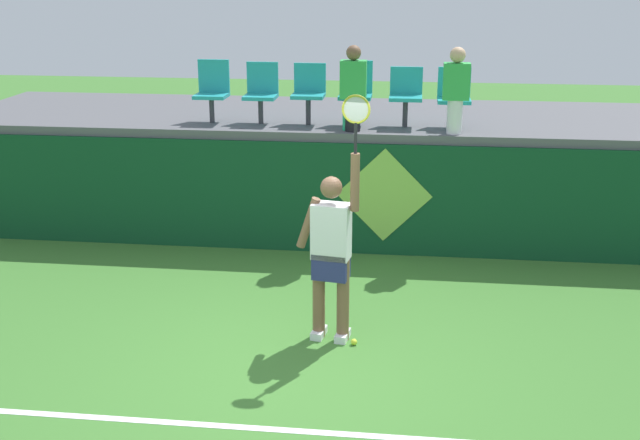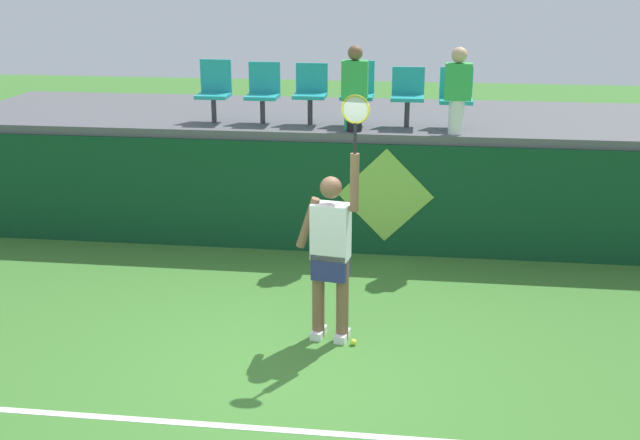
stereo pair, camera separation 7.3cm
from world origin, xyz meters
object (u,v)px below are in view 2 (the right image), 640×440
at_px(tennis_player, 331,249).
at_px(tennis_ball, 353,342).
at_px(water_bottle, 347,120).
at_px(spectator_0, 458,89).
at_px(stadium_chair_2, 311,90).
at_px(stadium_chair_4, 408,93).
at_px(stadium_chair_0, 214,89).
at_px(stadium_chair_3, 358,90).
at_px(stadium_chair_5, 456,95).
at_px(stadium_chair_1, 263,90).
at_px(spectator_1, 355,87).

xyz_separation_m(tennis_player, tennis_ball, (0.25, -0.14, -0.96)).
height_order(water_bottle, spectator_0, spectator_0).
bearing_deg(stadium_chair_2, stadium_chair_4, -0.14).
height_order(water_bottle, stadium_chair_0, stadium_chair_0).
bearing_deg(spectator_0, stadium_chair_2, 167.09).
height_order(tennis_ball, stadium_chair_3, stadium_chair_3).
xyz_separation_m(stadium_chair_5, spectator_0, (0.00, -0.45, 0.15)).
height_order(tennis_player, stadium_chair_5, tennis_player).
relative_size(stadium_chair_0, stadium_chair_3, 0.98).
distance_m(tennis_player, stadium_chair_5, 3.68).
distance_m(stadium_chair_0, stadium_chair_5, 3.33).
height_order(stadium_chair_2, stadium_chair_5, stadium_chair_2).
xyz_separation_m(tennis_player, stadium_chair_2, (-0.66, 3.27, 1.11)).
bearing_deg(water_bottle, stadium_chair_3, 75.81).
relative_size(stadium_chair_1, stadium_chair_3, 0.96).
xyz_separation_m(water_bottle, spectator_1, (0.10, -0.04, 0.45)).
bearing_deg(spectator_0, stadium_chair_4, 145.16).
xyz_separation_m(stadium_chair_4, spectator_0, (0.64, -0.45, 0.14)).
height_order(tennis_player, stadium_chair_0, tennis_player).
relative_size(stadium_chair_3, stadium_chair_4, 1.10).
bearing_deg(tennis_player, stadium_chair_4, 78.50).
distance_m(tennis_ball, stadium_chair_5, 4.11).
bearing_deg(tennis_ball, stadium_chair_3, 94.52).
distance_m(tennis_player, stadium_chair_0, 4.00).
xyz_separation_m(water_bottle, stadium_chair_5, (1.43, 0.40, 0.30)).
bearing_deg(stadium_chair_4, tennis_player, -101.50).
bearing_deg(water_bottle, spectator_1, -21.40).
height_order(stadium_chair_4, stadium_chair_5, stadium_chair_5).
relative_size(tennis_player, water_bottle, 9.31).
bearing_deg(stadium_chair_5, stadium_chair_4, -179.67).
height_order(water_bottle, stadium_chair_3, stadium_chair_3).
distance_m(stadium_chair_5, spectator_0, 0.48).
height_order(tennis_player, stadium_chair_1, tennis_player).
distance_m(stadium_chair_3, stadium_chair_4, 0.68).
relative_size(water_bottle, spectator_0, 0.25).
distance_m(tennis_ball, stadium_chair_1, 4.28).
bearing_deg(tennis_ball, stadium_chair_1, 114.84).
bearing_deg(stadium_chair_0, stadium_chair_3, -0.06).
height_order(stadium_chair_0, stadium_chair_2, stadium_chair_0).
height_order(tennis_player, stadium_chair_4, tennis_player).
distance_m(stadium_chair_0, stadium_chair_3, 2.00).
relative_size(stadium_chair_1, spectator_1, 0.74).
height_order(tennis_player, stadium_chair_3, tennis_player).
distance_m(water_bottle, stadium_chair_1, 1.31).
height_order(tennis_ball, spectator_0, spectator_0).
relative_size(stadium_chair_0, stadium_chair_5, 1.07).
distance_m(spectator_0, spectator_1, 1.33).
relative_size(stadium_chair_2, stadium_chair_4, 1.04).
relative_size(water_bottle, spectator_1, 0.25).
bearing_deg(stadium_chair_1, water_bottle, -18.66).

